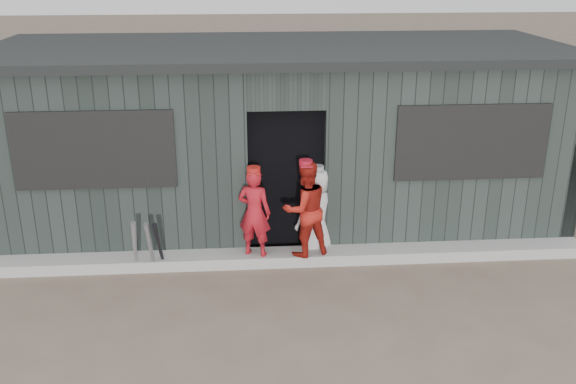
{
  "coord_description": "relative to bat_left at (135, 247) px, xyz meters",
  "views": [
    {
      "loc": [
        -0.57,
        -5.8,
        3.82
      ],
      "look_at": [
        0.0,
        1.8,
        1.0
      ],
      "focal_mm": 40.0,
      "sensor_mm": 36.0,
      "label": 1
    }
  ],
  "objects": [
    {
      "name": "player_red_left",
      "position": [
        1.51,
        0.15,
        0.36
      ],
      "size": [
        0.5,
        0.41,
        1.17
      ],
      "primitive_type": "imported",
      "rotation": [
        0.0,
        0.0,
        2.81
      ],
      "color": "#AA1520",
      "rests_on": "curb"
    },
    {
      "name": "player_grey_back",
      "position": [
        2.35,
        0.42,
        0.24
      ],
      "size": [
        0.72,
        0.64,
        1.23
      ],
      "primitive_type": "imported",
      "rotation": [
        0.0,
        0.0,
        3.65
      ],
      "color": "silver",
      "rests_on": "ground"
    },
    {
      "name": "player_red_right",
      "position": [
        2.16,
        0.12,
        0.4
      ],
      "size": [
        0.74,
        0.65,
        1.26
      ],
      "primitive_type": "imported",
      "rotation": [
        0.0,
        0.0,
        3.48
      ],
      "color": "#A21C13",
      "rests_on": "curb"
    },
    {
      "name": "bat_mid",
      "position": [
        0.2,
        -0.02,
        -0.01
      ],
      "size": [
        0.11,
        0.25,
        0.74
      ],
      "primitive_type": "cone",
      "rotation": [
        0.24,
        0.0,
        -0.19
      ],
      "color": "gray",
      "rests_on": "ground"
    },
    {
      "name": "bat_right",
      "position": [
        0.3,
        0.01,
        -0.01
      ],
      "size": [
        0.13,
        0.34,
        0.74
      ],
      "primitive_type": "cone",
      "rotation": [
        0.36,
        0.0,
        -0.18
      ],
      "color": "black",
      "rests_on": "ground"
    },
    {
      "name": "bat_left",
      "position": [
        0.0,
        0.0,
        0.0
      ],
      "size": [
        0.13,
        0.26,
        0.75
      ],
      "primitive_type": "cone",
      "rotation": [
        0.25,
        0.0,
        0.26
      ],
      "color": "gray",
      "rests_on": "ground"
    },
    {
      "name": "ground",
      "position": [
        1.94,
        -1.64,
        -0.38
      ],
      "size": [
        80.0,
        80.0,
        0.0
      ],
      "primitive_type": "plane",
      "color": "brown",
      "rests_on": "ground"
    },
    {
      "name": "curb",
      "position": [
        1.94,
        0.18,
        -0.3
      ],
      "size": [
        8.0,
        0.36,
        0.15
      ],
      "primitive_type": "cube",
      "color": "#9C9C97",
      "rests_on": "ground"
    },
    {
      "name": "dugout",
      "position": [
        1.94,
        1.87,
        0.91
      ],
      "size": [
        8.3,
        3.3,
        2.62
      ],
      "color": "black",
      "rests_on": "ground"
    }
  ]
}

